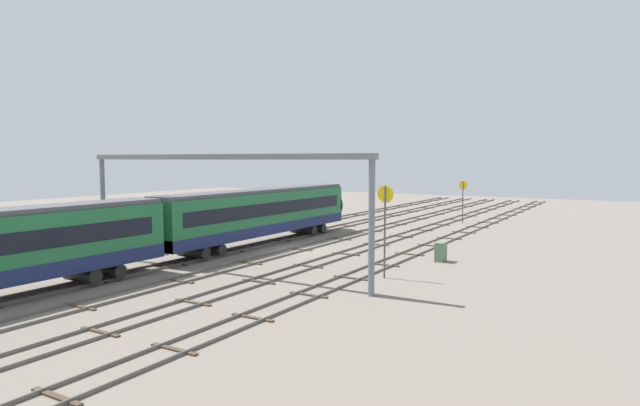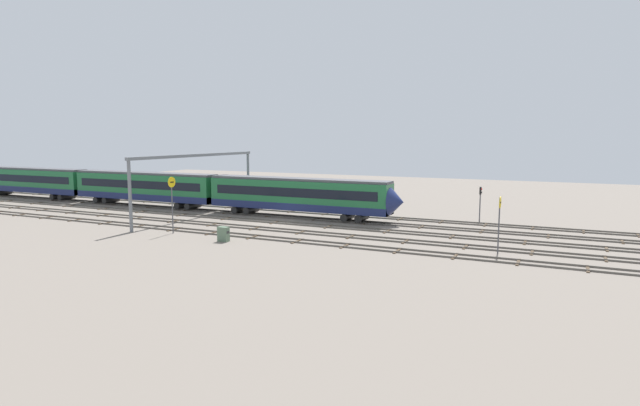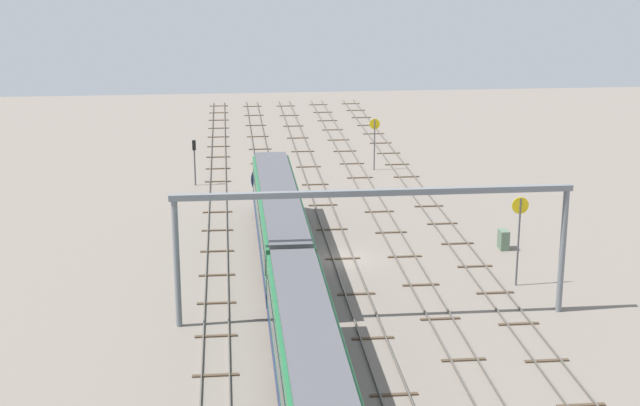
{
  "view_description": "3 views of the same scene",
  "coord_description": "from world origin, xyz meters",
  "px_view_note": "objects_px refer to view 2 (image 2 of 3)",
  "views": [
    {
      "loc": [
        -37.63,
        -24.59,
        7.59
      ],
      "look_at": [
        5.12,
        1.1,
        3.54
      ],
      "focal_mm": 30.39,
      "sensor_mm": 36.0,
      "label": 1
    },
    {
      "loc": [
        31.06,
        -53.37,
        10.2
      ],
      "look_at": [
        5.13,
        1.43,
        2.44
      ],
      "focal_mm": 29.74,
      "sensor_mm": 36.0,
      "label": 2
    },
    {
      "loc": [
        -62.88,
        7.9,
        21.98
      ],
      "look_at": [
        5.85,
        1.03,
        2.48
      ],
      "focal_mm": 53.62,
      "sensor_mm": 36.0,
      "label": 3
    }
  ],
  "objects_px": {
    "speed_sign_near_foreground": "(499,216)",
    "signal_light_trackside_departure": "(480,199)",
    "train": "(148,188)",
    "relay_cabinet": "(223,234)",
    "overhead_gantry": "(198,167)",
    "speed_sign_mid_trackside": "(172,196)"
  },
  "relations": [
    {
      "from": "train",
      "to": "overhead_gantry",
      "type": "distance_m",
      "value": 14.12
    },
    {
      "from": "speed_sign_near_foreground",
      "to": "signal_light_trackside_departure",
      "type": "distance_m",
      "value": 17.54
    },
    {
      "from": "speed_sign_mid_trackside",
      "to": "signal_light_trackside_departure",
      "type": "height_order",
      "value": "speed_sign_mid_trackside"
    },
    {
      "from": "train",
      "to": "signal_light_trackside_departure",
      "type": "bearing_deg",
      "value": 8.09
    },
    {
      "from": "train",
      "to": "speed_sign_mid_trackside",
      "type": "height_order",
      "value": "speed_sign_mid_trackside"
    },
    {
      "from": "speed_sign_near_foreground",
      "to": "signal_light_trackside_departure",
      "type": "height_order",
      "value": "speed_sign_near_foreground"
    },
    {
      "from": "relay_cabinet",
      "to": "train",
      "type": "bearing_deg",
      "value": 146.65
    },
    {
      "from": "speed_sign_mid_trackside",
      "to": "relay_cabinet",
      "type": "xyz_separation_m",
      "value": [
        7.3,
        -1.27,
        -3.25
      ]
    },
    {
      "from": "train",
      "to": "speed_sign_mid_trackside",
      "type": "relative_size",
      "value": 12.68
    },
    {
      "from": "train",
      "to": "speed_sign_near_foreground",
      "type": "height_order",
      "value": "speed_sign_near_foreground"
    },
    {
      "from": "speed_sign_near_foreground",
      "to": "signal_light_trackside_departure",
      "type": "bearing_deg",
      "value": 103.67
    },
    {
      "from": "overhead_gantry",
      "to": "relay_cabinet",
      "type": "distance_m",
      "value": 17.36
    },
    {
      "from": "speed_sign_near_foreground",
      "to": "relay_cabinet",
      "type": "relative_size",
      "value": 3.52
    },
    {
      "from": "speed_sign_mid_trackside",
      "to": "speed_sign_near_foreground",
      "type": "bearing_deg",
      "value": 7.71
    },
    {
      "from": "overhead_gantry",
      "to": "relay_cabinet",
      "type": "height_order",
      "value": "overhead_gantry"
    },
    {
      "from": "speed_sign_near_foreground",
      "to": "relay_cabinet",
      "type": "distance_m",
      "value": 25.49
    },
    {
      "from": "speed_sign_near_foreground",
      "to": "train",
      "type": "bearing_deg",
      "value": 167.87
    },
    {
      "from": "signal_light_trackside_departure",
      "to": "overhead_gantry",
      "type": "bearing_deg",
      "value": -160.87
    },
    {
      "from": "train",
      "to": "signal_light_trackside_departure",
      "type": "distance_m",
      "value": 45.68
    },
    {
      "from": "train",
      "to": "relay_cabinet",
      "type": "bearing_deg",
      "value": -33.35
    },
    {
      "from": "train",
      "to": "relay_cabinet",
      "type": "height_order",
      "value": "train"
    },
    {
      "from": "train",
      "to": "speed_sign_near_foreground",
      "type": "relative_size",
      "value": 14.99
    }
  ]
}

